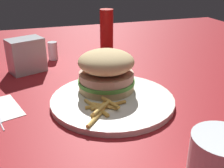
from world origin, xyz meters
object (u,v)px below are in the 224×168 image
Objects in this scene: napkin_dispenser at (26,55)px; sandwich at (106,70)px; fries_pile at (102,108)px; plate at (112,99)px; salt_shaker at (53,51)px; ketchup_bottle at (107,30)px.

sandwich is at bearing 108.58° from napkin_dispenser.
fries_pile is 0.32m from napkin_dispenser.
napkin_dispenser is (0.24, 0.16, 0.04)m from plate.
salt_shaker is at bearing 14.78° from plate.
ketchup_bottle is at bearing -76.76° from salt_shaker.
napkin_dispenser is 0.11m from salt_shaker.
salt_shaker is (0.28, 0.09, -0.03)m from sandwich.
napkin_dispenser is at bearing 23.77° from fries_pile.
ketchup_bottle is at bearing -16.85° from sandwich.
sandwich reaches higher than plate.
sandwich is at bearing -163.12° from salt_shaker.
ketchup_bottle reaches higher than plate.
plate is 0.39m from ketchup_bottle.
fries_pile reaches higher than plate.
plate is at bearing 103.39° from napkin_dispenser.
salt_shaker is (0.08, -0.08, -0.02)m from napkin_dispenser.
sandwich is 1.24× the size of fries_pile.
sandwich is at bearing -22.00° from fries_pile.
fries_pile is (-0.09, 0.04, -0.04)m from sandwich.
sandwich is at bearing -0.27° from plate.
sandwich is at bearing 163.15° from ketchup_bottle.
ketchup_bottle is (0.37, -0.10, 0.06)m from plate.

